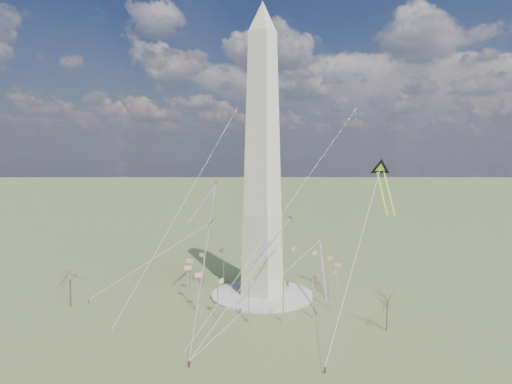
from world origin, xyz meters
The scene contains 16 objects.
ground centered at (0.00, 0.00, 0.00)m, with size 2000.00×2000.00×0.00m, color #4D5C2E.
plaza centered at (0.00, 0.00, 0.40)m, with size 36.00×36.00×0.80m, color #A8A39A.
washington_monument centered at (0.00, 0.00, 47.95)m, with size 15.56×15.56×100.00m.
flagpole_ring centered at (0.00, 0.00, 7.27)m, with size 54.40×54.40×13.00m.
tree_near centered at (46.18, -8.36, 9.13)m, with size 7.32×7.32×12.80m.
tree_far centered at (-47.19, -43.01, 9.61)m, with size 7.70×7.70×13.48m.
person_east centered at (41.68, -41.31, 0.85)m, with size 0.62×0.41×1.69m, color gray.
person_west centered at (-44.32, -38.29, 0.85)m, with size 0.83×0.64×1.70m, color gray.
person_centre centered at (13.61, -55.33, 0.81)m, with size 0.95×0.40×1.62m, color gray.
kite_delta_black centered at (39.46, 5.43, 44.45)m, with size 12.59×18.42×15.41m.
kite_diamond_purple centered at (-21.70, -1.30, 23.54)m, with size 1.89×3.21×9.93m.
kite_streamer_left centered at (12.95, -12.23, 24.89)m, with size 3.76×18.23×12.55m.
kite_streamer_mid centered at (-16.35, -10.35, 34.97)m, with size 3.51×18.53×12.74m.
kite_streamer_right centered at (21.43, 2.71, 14.97)m, with size 12.27×20.39×15.55m.
kite_small_red centered at (-38.42, 41.31, 70.91)m, with size 1.13×1.79×4.01m.
kite_small_white centered at (15.26, 48.33, 67.30)m, with size 1.50×2.26×4.84m.
Camera 1 is at (81.34, -134.05, 49.59)m, focal length 32.00 mm.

